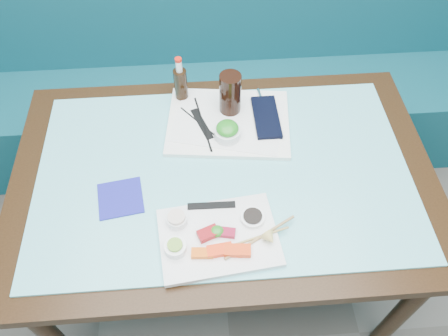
{
  "coord_description": "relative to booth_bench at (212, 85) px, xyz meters",
  "views": [
    {
      "loc": [
        -0.06,
        0.6,
        1.91
      ],
      "look_at": [
        -0.0,
        1.43,
        0.8
      ],
      "focal_mm": 35.0,
      "sensor_mm": 36.0,
      "label": 1
    }
  ],
  "objects": [
    {
      "name": "serving_tray",
      "position": [
        0.03,
        -0.63,
        0.39
      ],
      "size": [
        0.46,
        0.37,
        0.02
      ],
      "primitive_type": "cube",
      "rotation": [
        0.0,
        0.0,
        -0.11
      ],
      "color": "white",
      "rests_on": "glass_top"
    },
    {
      "name": "booth_bench",
      "position": [
        0.0,
        0.0,
        0.0
      ],
      "size": [
        3.0,
        0.56,
        1.17
      ],
      "color": "#0D4855",
      "rests_on": "ground"
    },
    {
      "name": "seaweed_garnish",
      "position": [
        -0.04,
        -1.08,
        0.41
      ],
      "size": [
        0.05,
        0.05,
        0.02
      ],
      "primitive_type": "ellipsoid",
      "rotation": [
        0.0,
        0.0,
        -0.41
      ],
      "color": "#24771B",
      "rests_on": "sashimi_plate"
    },
    {
      "name": "navy_pouch",
      "position": [
        0.17,
        -0.63,
        0.41
      ],
      "size": [
        0.09,
        0.2,
        0.02
      ],
      "primitive_type": "cube",
      "rotation": [
        0.0,
        0.0,
        0.01
      ],
      "color": "black",
      "rests_on": "serving_tray"
    },
    {
      "name": "salmon_right",
      "position": [
        0.02,
        -1.14,
        0.41
      ],
      "size": [
        0.08,
        0.04,
        0.02
      ],
      "primitive_type": "cube",
      "rotation": [
        0.0,
        0.0,
        -0.1
      ],
      "color": "#F23709",
      "rests_on": "sashimi_plate"
    },
    {
      "name": "seaweed_bowl",
      "position": [
        0.02,
        -0.71,
        0.42
      ],
      "size": [
        0.1,
        0.1,
        0.04
      ],
      "primitive_type": "cylinder",
      "rotation": [
        0.0,
        0.0,
        -0.15
      ],
      "color": "white",
      "rests_on": "serving_tray"
    },
    {
      "name": "glass_top",
      "position": [
        0.0,
        -0.84,
        0.38
      ],
      "size": [
        1.22,
        0.76,
        0.01
      ],
      "primitive_type": "cube",
      "color": "#65C2CB",
      "rests_on": "dining_table"
    },
    {
      "name": "fork",
      "position": [
        0.16,
        -0.53,
        0.4
      ],
      "size": [
        0.02,
        0.09,
        0.01
      ],
      "primitive_type": "cylinder",
      "rotation": [
        1.57,
        0.0,
        0.12
      ],
      "color": "white",
      "rests_on": "serving_tray"
    },
    {
      "name": "cola_bottle_body",
      "position": [
        -0.13,
        -0.49,
        0.45
      ],
      "size": [
        0.06,
        0.06,
        0.14
      ],
      "primitive_type": "cylinder",
      "rotation": [
        0.0,
        0.0,
        -0.24
      ],
      "color": "black",
      "rests_on": "glass_top"
    },
    {
      "name": "wooden_chopstick_a",
      "position": [
        0.08,
        -1.1,
        0.4
      ],
      "size": [
        0.2,
        0.06,
        0.01
      ],
      "primitive_type": "cylinder",
      "rotation": [
        1.57,
        0.0,
        -1.3
      ],
      "color": "#A18A4C",
      "rests_on": "sashimi_plate"
    },
    {
      "name": "black_chopstick_b",
      "position": [
        -0.06,
        -0.64,
        0.4
      ],
      "size": [
        0.05,
        0.26,
        0.01
      ],
      "primitive_type": "cylinder",
      "rotation": [
        1.57,
        0.0,
        0.18
      ],
      "color": "black",
      "rests_on": "serving_tray"
    },
    {
      "name": "blue_napkin",
      "position": [
        -0.33,
        -0.92,
        0.39
      ],
      "size": [
        0.16,
        0.16,
        0.01
      ],
      "primitive_type": "cube",
      "rotation": [
        0.0,
        0.0,
        0.15
      ],
      "color": "navy",
      "rests_on": "glass_top"
    },
    {
      "name": "sashimi_plate",
      "position": [
        -0.03,
        -1.09,
        0.39
      ],
      "size": [
        0.37,
        0.28,
        0.02
      ],
      "primitive_type": "cube",
      "rotation": [
        0.0,
        0.0,
        0.11
      ],
      "color": "white",
      "rests_on": "glass_top"
    },
    {
      "name": "chopstick_sleeve",
      "position": [
        -0.05,
        -0.98,
        0.4
      ],
      "size": [
        0.15,
        0.03,
        0.0
      ],
      "primitive_type": "cube",
      "rotation": [
        0.0,
        0.0,
        -0.02
      ],
      "color": "black",
      "rests_on": "sashimi_plate"
    },
    {
      "name": "ramekin_ginger",
      "position": [
        -0.15,
        -1.03,
        0.41
      ],
      "size": [
        0.08,
        0.08,
        0.03
      ],
      "primitive_type": "cylinder",
      "rotation": [
        0.0,
        0.0,
        -0.39
      ],
      "color": "white",
      "rests_on": "sashimi_plate"
    },
    {
      "name": "lemon_wedge",
      "position": [
        0.11,
        -1.12,
        0.42
      ],
      "size": [
        0.05,
        0.05,
        0.04
      ],
      "primitive_type": "cone",
      "rotation": [
        1.57,
        0.0,
        0.47
      ],
      "color": "#DAC267",
      "rests_on": "sashimi_plate"
    },
    {
      "name": "salmon_left",
      "position": [
        -0.08,
        -1.14,
        0.41
      ],
      "size": [
        0.06,
        0.03,
        0.02
      ],
      "primitive_type": "cube",
      "rotation": [
        0.0,
        0.0,
        -0.07
      ],
      "color": "#EC5709",
      "rests_on": "sashimi_plate"
    },
    {
      "name": "tuna_right",
      "position": [
        -0.01,
        -1.08,
        0.41
      ],
      "size": [
        0.05,
        0.04,
        0.02
      ],
      "primitive_type": "cube",
      "rotation": [
        0.0,
        0.0,
        -0.2
      ],
      "color": "maroon",
      "rests_on": "sashimi_plate"
    },
    {
      "name": "wasabi_fill",
      "position": [
        -0.16,
        -1.12,
        0.43
      ],
      "size": [
        0.05,
        0.05,
        0.01
      ],
      "primitive_type": "cylinder",
      "rotation": [
        0.0,
        0.0,
        0.13
      ],
      "color": "#75AC37",
      "rests_on": "ramekin_wasabi"
    },
    {
      "name": "cola_bottle_cap",
      "position": [
        -0.13,
        -0.49,
        0.57
      ],
      "size": [
        0.03,
        0.03,
        0.01
      ],
      "primitive_type": "cylinder",
      "rotation": [
        0.0,
        0.0,
        0.34
      ],
      "color": "red",
      "rests_on": "cola_bottle_neck"
    },
    {
      "name": "seaweed_salad",
      "position": [
        0.02,
        -0.71,
        0.44
      ],
      "size": [
        0.1,
        0.1,
        0.04
      ],
      "primitive_type": "ellipsoid",
      "rotation": [
        0.0,
        0.0,
        -0.36
      ],
      "color": "#1F7B1C",
      "rests_on": "seaweed_bowl"
    },
    {
      "name": "salmon_mid",
      "position": [
        -0.03,
        -1.14,
        0.41
      ],
      "size": [
        0.08,
        0.04,
        0.02
      ],
      "primitive_type": "cube",
      "rotation": [
        0.0,
        0.0,
        0.12
      ],
      "color": "#FF320A",
      "rests_on": "sashimi_plate"
    },
    {
      "name": "soy_fill",
      "position": [
        0.07,
        -1.04,
        0.42
      ],
      "size": [
        0.06,
        0.06,
        0.01
      ],
      "primitive_type": "cylinder",
      "rotation": [
        0.0,
        0.0,
        -0.15
      ],
      "color": "black",
      "rests_on": "soy_dish"
    },
    {
      "name": "cola_bottle_neck",
      "position": [
        -0.13,
        -0.49,
        0.54
      ],
      "size": [
        0.02,
        0.02,
        0.04
      ],
      "primitive_type": "cylinder",
      "rotation": [
        0.0,
        0.0,
        -0.06
      ],
      "color": "white",
      "rests_on": "cola_bottle_body"
    },
    {
      "name": "soy_dish",
      "position": [
        0.07,
        -1.04,
        0.41
      ],
      "size": [
        0.08,
        0.08,
        0.01
      ],
      "primitive_type": "cylinder",
      "rotation": [
        0.0,
        0.0,
        0.11
      ],
      "color": "white",
      "rests_on": "sashimi_plate"
    },
    {
      "name": "ginger_fill",
      "position": [
        -0.15,
        -1.03,
        0.43
      ],
      "size": [
        0.06,
        0.06,
        0.01
      ],
      "primitive_type": "cylinder",
      "rotation": [
        0.0,
        0.0,
        -0.16
      ],
      "color": "beige",
      "rests_on": "ramekin_ginger"
    },
    {
      "name": "wooden_chopstick_b",
      "position": [
        0.09,
        -1.1,
        0.41
      ],
      "size": [
        0.22,
        0.13,
        0.01
      ],
      "primitive_type": "cylinder",
      "rotation": [
        1.57,
        0.0,
        -1.05
      ],
      "color": "#9B7849",
      "rests_on": "sashimi_plate"
    },
    {
      "name": "cola_glass",
      "position": [
        0.04,
        -0.58,
        0.48
      ],
      "size": [
        0.08,
        0.08,
        0.16
      ],
      "primitive_type": "cylinder",
      "rotation": [
        0.0,
        0.0,
        0.04
      ],
      "color": "black",
      "rests_on": "serving_tray"
    },
    {
      "name": "paper_placemat",
      "position": [
        0.03,
        -0.63,
        0.4
      ],
      "size": [
        0.43,
        0.35,
        0.0
      ],
      "primitive_type": "cube",
      "rotation": [
        0.0,
        0.0,
        -0.26
      ],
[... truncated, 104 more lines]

